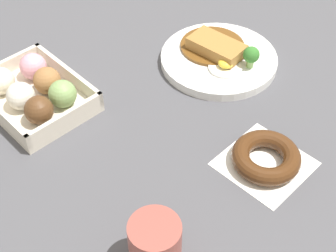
# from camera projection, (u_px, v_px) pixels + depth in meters

# --- Properties ---
(ground_plane) EXTENTS (1.60, 1.60, 0.00)m
(ground_plane) POSITION_uv_depth(u_px,v_px,m) (170.00, 97.00, 0.95)
(ground_plane) COLOR #4C4C51
(curry_plate) EXTENTS (0.24, 0.24, 0.06)m
(curry_plate) POSITION_uv_depth(u_px,v_px,m) (219.00, 57.00, 1.01)
(curry_plate) COLOR white
(curry_plate) RESTS_ON ground_plane
(donut_box) EXTENTS (0.21, 0.16, 0.06)m
(donut_box) POSITION_uv_depth(u_px,v_px,m) (34.00, 92.00, 0.92)
(donut_box) COLOR beige
(donut_box) RESTS_ON ground_plane
(chocolate_ring_donut) EXTENTS (0.14, 0.14, 0.03)m
(chocolate_ring_donut) POSITION_uv_depth(u_px,v_px,m) (266.00, 158.00, 0.82)
(chocolate_ring_donut) COLOR white
(chocolate_ring_donut) RESTS_ON ground_plane
(coffee_mug) EXTENTS (0.07, 0.07, 0.09)m
(coffee_mug) POSITION_uv_depth(u_px,v_px,m) (155.00, 246.00, 0.67)
(coffee_mug) COLOR #9E4C42
(coffee_mug) RESTS_ON ground_plane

